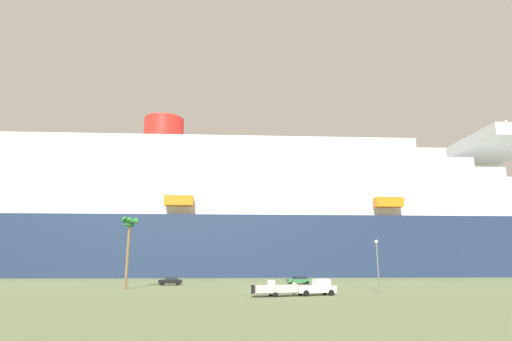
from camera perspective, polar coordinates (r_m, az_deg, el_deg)
ground_plane at (r=97.00m, az=-1.28°, el=-15.18°), size 600.00×600.00×0.00m
cruise_ship at (r=136.49m, az=3.48°, el=-7.18°), size 306.68×47.14×61.09m
pickup_truck at (r=59.25m, az=8.41°, el=-15.80°), size 5.91×3.24×2.20m
small_boat_on_trailer at (r=57.10m, az=3.34°, el=-16.12°), size 8.00×3.33×2.15m
palm_tree at (r=73.76m, az=-17.20°, el=-7.69°), size 3.11×3.05×12.04m
street_lamp at (r=68.48m, az=16.51°, el=-11.52°), size 0.56×0.56×7.88m
parked_car_black_coupe at (r=84.36m, az=-11.77°, el=-14.78°), size 4.49×2.09×1.58m
parked_car_green_wagon at (r=86.78m, az=5.98°, el=-14.89°), size 4.91×2.47×1.58m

